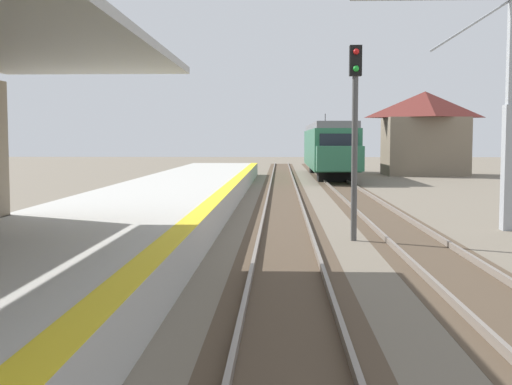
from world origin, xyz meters
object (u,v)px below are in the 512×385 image
Objects in this scene: approaching_train at (329,147)px; rail_signal_post at (355,122)px; catenary_pylon_far_side at (501,110)px; distant_trackside_house at (425,132)px.

rail_signal_post reaches higher than approaching_train.
approaching_train is at bearing 87.19° from rail_signal_post.
distant_trackside_house is at bearing 82.00° from catenary_pylon_far_side.
approaching_train is 8.09m from distant_trackside_house.
approaching_train is 2.97× the size of distant_trackside_house.
rail_signal_post is 0.69× the size of catenary_pylon_far_side.
rail_signal_post is at bearing -153.44° from catenary_pylon_far_side.
approaching_train is at bearing 95.76° from catenary_pylon_far_side.
distant_trackside_house reaches higher than approaching_train.
distant_trackside_house is at bearing 19.73° from approaching_train.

